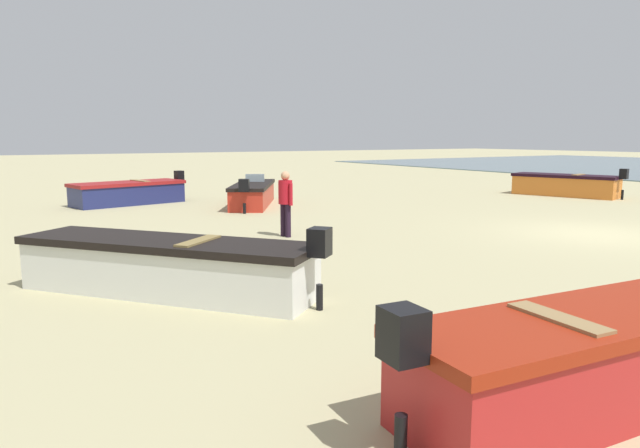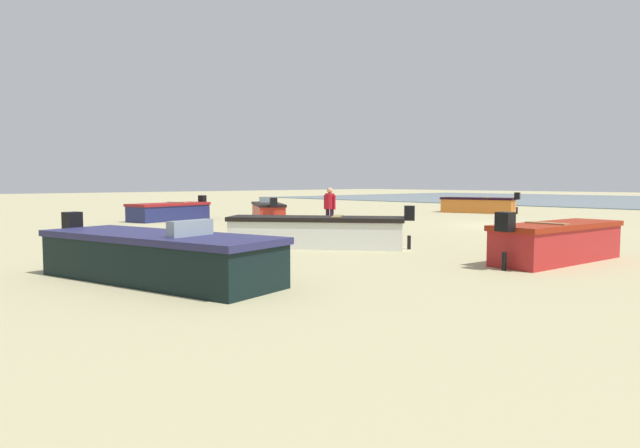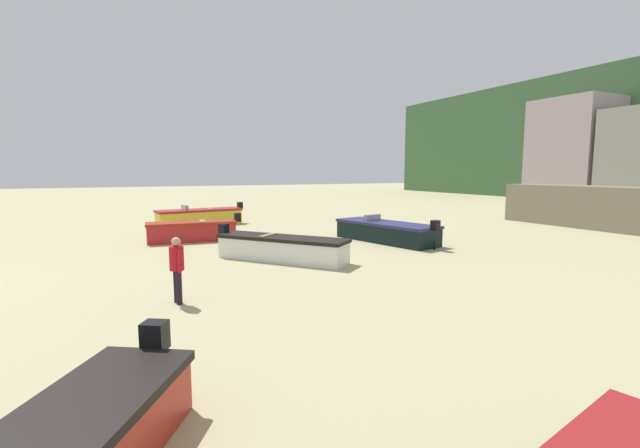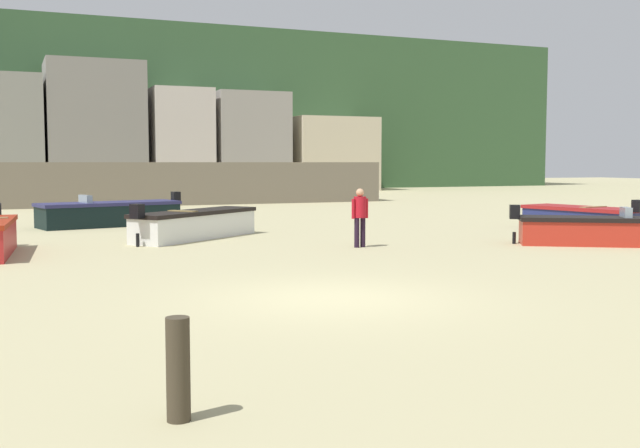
% 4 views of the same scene
% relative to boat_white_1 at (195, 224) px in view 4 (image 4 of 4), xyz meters
% --- Properties ---
extents(ground_plane, '(160.00, 160.00, 0.00)m').
position_rel_boat_white_1_xyz_m(ground_plane, '(-0.16, -10.96, -0.44)').
color(ground_plane, tan).
extents(headland_hill, '(90.00, 32.00, 13.70)m').
position_rel_boat_white_1_xyz_m(headland_hill, '(-0.16, 55.04, 6.40)').
color(headland_hill, '#365834').
rests_on(headland_hill, ground).
extents(harbor_pier, '(21.20, 2.40, 2.34)m').
position_rel_boat_white_1_xyz_m(harbor_pier, '(4.76, 19.04, 0.73)').
color(harbor_pier, '#746958').
rests_on(harbor_pier, ground).
extents(townhouse_centre, '(6.90, 6.57, 9.68)m').
position_rel_boat_white_1_xyz_m(townhouse_centre, '(0.89, 36.32, 4.40)').
color(townhouse_centre, gray).
rests_on(townhouse_centre, ground).
extents(townhouse_centre_right, '(4.51, 6.72, 7.92)m').
position_rel_boat_white_1_xyz_m(townhouse_centre_right, '(7.12, 36.40, 3.52)').
color(townhouse_centre_right, beige).
rests_on(townhouse_centre_right, ground).
extents(townhouse_right, '(5.71, 6.00, 7.82)m').
position_rel_boat_white_1_xyz_m(townhouse_right, '(12.65, 36.04, 3.46)').
color(townhouse_right, gray).
rests_on(townhouse_right, ground).
extents(townhouse_far_right, '(6.92, 6.15, 6.04)m').
position_rel_boat_white_1_xyz_m(townhouse_far_right, '(19.83, 36.11, 2.57)').
color(townhouse_far_right, beige).
rests_on(townhouse_far_right, ground).
extents(boat_white_1, '(4.56, 3.99, 1.19)m').
position_rel_boat_white_1_xyz_m(boat_white_1, '(0.00, 0.00, 0.00)').
color(boat_white_1, silver).
rests_on(boat_white_1, ground).
extents(boat_black_2, '(5.40, 2.74, 1.21)m').
position_rel_boat_white_1_xyz_m(boat_black_2, '(-1.84, 5.74, 0.01)').
color(boat_black_2, black).
rests_on(boat_black_2, ground).
extents(boat_red_4, '(4.33, 3.33, 1.12)m').
position_rel_boat_white_1_xyz_m(boat_red_4, '(10.08, -6.14, -0.03)').
color(boat_red_4, red).
rests_on(boat_red_4, ground).
extents(boat_navy_7, '(2.28, 4.35, 1.15)m').
position_rel_boat_white_1_xyz_m(boat_navy_7, '(12.81, -2.40, -0.02)').
color(boat_navy_7, navy).
rests_on(boat_navy_7, ground).
extents(mooring_post_near_water, '(0.22, 0.22, 0.95)m').
position_rel_boat_white_1_xyz_m(mooring_post_near_water, '(-3.92, -16.12, 0.03)').
color(mooring_post_near_water, '#3F3628').
rests_on(mooring_post_near_water, ground).
extents(beach_walker_foreground, '(0.54, 0.39, 1.62)m').
position_rel_boat_white_1_xyz_m(beach_walker_foreground, '(3.66, -4.05, 0.51)').
color(beach_walker_foreground, black).
rests_on(beach_walker_foreground, ground).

